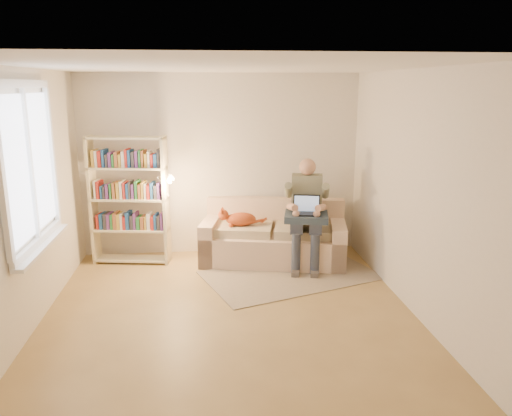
{
  "coord_description": "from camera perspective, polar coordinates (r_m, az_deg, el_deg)",
  "views": [
    {
      "loc": [
        -0.23,
        -4.93,
        2.43
      ],
      "look_at": [
        0.39,
        1.0,
        0.96
      ],
      "focal_mm": 35.0,
      "sensor_mm": 36.0,
      "label": 1
    }
  ],
  "objects": [
    {
      "name": "wall_left",
      "position": [
        5.36,
        -25.07,
        0.39
      ],
      "size": [
        0.02,
        4.5,
        2.6
      ],
      "primitive_type": "cube",
      "color": "silver",
      "rests_on": "floor"
    },
    {
      "name": "wall_right",
      "position": [
        5.53,
        18.02,
        1.4
      ],
      "size": [
        0.02,
        4.5,
        2.6
      ],
      "primitive_type": "cube",
      "color": "silver",
      "rests_on": "floor"
    },
    {
      "name": "wall_back",
      "position": [
        7.27,
        -4.06,
        4.9
      ],
      "size": [
        4.0,
        0.02,
        2.6
      ],
      "primitive_type": "cube",
      "color": "silver",
      "rests_on": "floor"
    },
    {
      "name": "sofa",
      "position": [
        7.06,
        2.04,
        -3.63
      ],
      "size": [
        2.12,
        1.28,
        0.84
      ],
      "rotation": [
        0.0,
        0.0,
        -0.21
      ],
      "color": "beige",
      "rests_on": "floor"
    },
    {
      "name": "wall_front",
      "position": [
        2.92,
        -0.95,
        -8.87
      ],
      "size": [
        4.0,
        0.02,
        2.6
      ],
      "primitive_type": "cube",
      "color": "silver",
      "rests_on": "floor"
    },
    {
      "name": "cat",
      "position": [
        6.9,
        -1.98,
        -1.21
      ],
      "size": [
        0.64,
        0.3,
        0.23
      ],
      "rotation": [
        0.0,
        0.0,
        -0.21
      ],
      "color": "#D45C29",
      "rests_on": "sofa"
    },
    {
      "name": "blanket",
      "position": [
        6.64,
        5.88,
        -1.02
      ],
      "size": [
        0.65,
        0.57,
        0.09
      ],
      "primitive_type": "cube",
      "rotation": [
        0.0,
        0.0,
        -0.21
      ],
      "color": "#283847",
      "rests_on": "person"
    },
    {
      "name": "ceiling",
      "position": [
        4.94,
        -3.38,
        15.84
      ],
      "size": [
        4.0,
        4.5,
        0.02
      ],
      "primitive_type": "cube",
      "color": "white",
      "rests_on": "wall_back"
    },
    {
      "name": "person",
      "position": [
        6.76,
        5.79,
        0.06
      ],
      "size": [
        0.53,
        0.72,
        1.47
      ],
      "rotation": [
        0.0,
        0.0,
        -0.21
      ],
      "color": "gray",
      "rests_on": "sofa"
    },
    {
      "name": "rug",
      "position": [
        6.61,
        3.99,
        -7.67
      ],
      "size": [
        2.48,
        1.94,
        0.01
      ],
      "primitive_type": "cube",
      "rotation": [
        0.0,
        0.0,
        0.34
      ],
      "color": "gray",
      "rests_on": "floor"
    },
    {
      "name": "bookshelf",
      "position": [
        7.03,
        -14.3,
        1.56
      ],
      "size": [
        1.17,
        0.5,
        1.78
      ],
      "rotation": [
        0.0,
        0.0,
        -0.16
      ],
      "color": "beige",
      "rests_on": "floor"
    },
    {
      "name": "window",
      "position": [
        5.51,
        -23.97,
        1.65
      ],
      "size": [
        0.12,
        1.52,
        1.69
      ],
      "color": "white",
      "rests_on": "wall_left"
    },
    {
      "name": "laptop",
      "position": [
        6.63,
        5.9,
        -0.12
      ],
      "size": [
        0.4,
        0.34,
        0.31
      ],
      "rotation": [
        0.0,
        0.0,
        -0.21
      ],
      "color": "black",
      "rests_on": "blanket"
    },
    {
      "name": "floor",
      "position": [
        5.5,
        -2.99,
        -12.35
      ],
      "size": [
        4.5,
        4.5,
        0.0
      ],
      "primitive_type": "plane",
      "color": "olive",
      "rests_on": "ground"
    }
  ]
}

